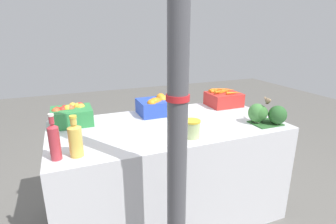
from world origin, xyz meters
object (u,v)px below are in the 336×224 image
Objects in this scene: support_pole at (178,120)px; broccoli_pile at (265,114)px; pickle_jar at (192,129)px; apple_crate at (72,115)px; juice_bottle_ruby at (54,141)px; carrot_crate at (223,98)px; juice_bottle_golden at (75,139)px; sparrow_bird at (268,100)px; orange_crate at (156,105)px.

support_pole reaches higher than broccoli_pile.
support_pole reaches higher than pickle_jar.
support_pole reaches higher than apple_crate.
apple_crate is 0.60m from juice_bottle_ruby.
carrot_crate is at bearing -0.15° from apple_crate.
broccoli_pile is 1.40m from juice_bottle_golden.
juice_bottle_ruby is at bearing -63.57° from sparrow_bird.
juice_bottle_golden reaches higher than pickle_jar.
apple_crate is at bearing 179.09° from orange_crate.
carrot_crate is at bearing 22.81° from juice_bottle_golden.
juice_bottle_ruby is at bearing -100.96° from apple_crate.
orange_crate is at bearing 39.64° from juice_bottle_golden.
broccoli_pile is 0.96× the size of juice_bottle_ruby.
juice_bottle_ruby is 2.15× the size of sparrow_bird.
juice_bottle_ruby is 1.53m from sparrow_bird.
juice_bottle_ruby is at bearing -180.00° from juice_bottle_golden.
sparrow_bird reaches higher than carrot_crate.
carrot_crate is at bearing 0.61° from orange_crate.
support_pole is 17.48× the size of sparrow_bird.
carrot_crate reaches higher than apple_crate.
sparrow_bird is at bearing 1.15° from juice_bottle_golden.
orange_crate is 0.90m from broccoli_pile.
pickle_jar is at bearing -38.34° from apple_crate.
pickle_jar is at bearing -0.23° from juice_bottle_golden.
orange_crate reaches higher than apple_crate.
orange_crate is at bearing 76.51° from support_pole.
juice_bottle_ruby is 2.21× the size of pickle_jar.
broccoli_pile is 0.65m from pickle_jar.
broccoli_pile is (0.01, -0.56, 0.01)m from carrot_crate.
juice_bottle_golden reaches higher than carrot_crate.
pickle_jar is (-0.65, -0.03, -0.02)m from broccoli_pile.
support_pole is 7.39× the size of carrot_crate.
pickle_jar is at bearing -84.75° from orange_crate.
sparrow_bird is at bearing -37.35° from orange_crate.
sparrow_bird reaches higher than apple_crate.
juice_bottle_ruby reaches higher than orange_crate.
carrot_crate is at bearing 21.28° from juice_bottle_ruby.
juice_bottle_ruby is (-1.51, -0.59, 0.04)m from carrot_crate.
sparrow_bird is (0.03, -0.56, 0.12)m from carrot_crate.
juice_bottle_golden is at bearing 0.00° from juice_bottle_ruby.
juice_bottle_golden reaches higher than apple_crate.
apple_crate is 0.59m from juice_bottle_golden.
carrot_crate is 2.43× the size of pickle_jar.
apple_crate is 1.51m from broccoli_pile.
orange_crate is 1.00× the size of carrot_crate.
carrot_crate is at bearing 42.58° from pickle_jar.
sparrow_bird is (1.42, 0.03, 0.08)m from juice_bottle_golden.
juice_bottle_ruby reaches higher than apple_crate.
orange_crate reaches higher than pickle_jar.
apple_crate is 1.00× the size of carrot_crate.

